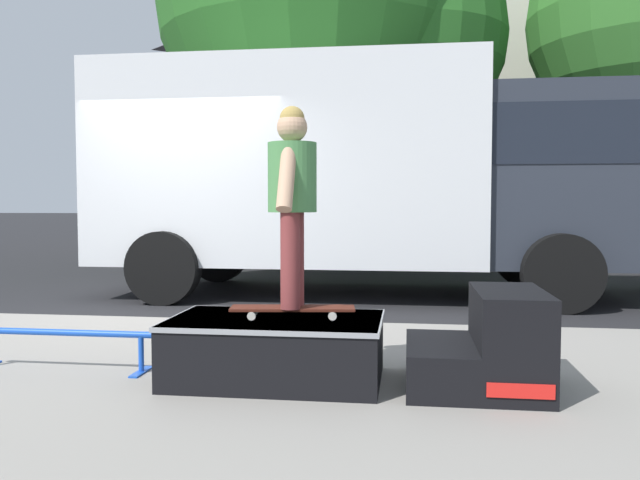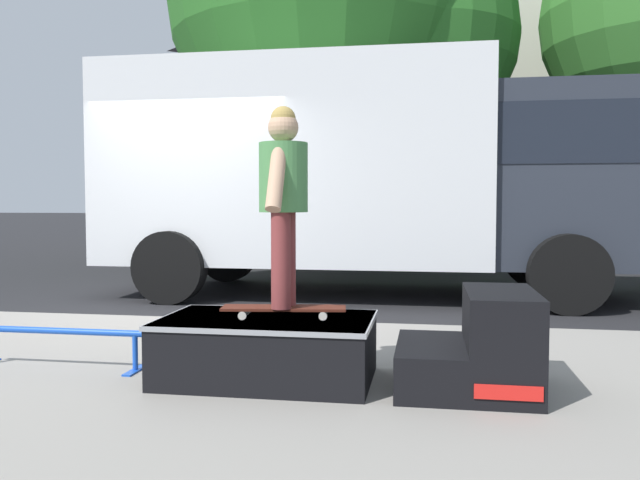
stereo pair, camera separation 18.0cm
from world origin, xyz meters
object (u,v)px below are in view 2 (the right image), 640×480
at_px(street_tree_neighbour, 345,10).
at_px(skate_box, 267,347).
at_px(skater_kid, 283,190).
at_px(grind_rail, 58,338).
at_px(skateboard, 284,309).
at_px(kicker_ramp, 479,349).
at_px(box_truck, 370,169).

bearing_deg(street_tree_neighbour, skate_box, -85.79).
bearing_deg(street_tree_neighbour, skater_kid, -85.12).
bearing_deg(skate_box, grind_rail, 177.87).
xyz_separation_m(skateboard, street_tree_neighbour, (-0.75, 8.78, 4.42)).
xyz_separation_m(skate_box, kicker_ramp, (1.30, -0.00, 0.04)).
distance_m(grind_rail, box_truck, 5.20).
height_order(kicker_ramp, street_tree_neighbour, street_tree_neighbour).
bearing_deg(skater_kid, kicker_ramp, -1.10).
distance_m(skater_kid, box_truck, 4.76).
distance_m(kicker_ramp, box_truck, 5.07).
bearing_deg(skateboard, skater_kid, -63.43).
bearing_deg(box_truck, kicker_ramp, -77.26).
relative_size(skater_kid, box_truck, 0.18).
bearing_deg(grind_rail, skateboard, -1.17).
bearing_deg(street_tree_neighbour, grind_rail, -95.42).
bearing_deg(kicker_ramp, street_tree_neighbour, 102.48).
bearing_deg(grind_rail, box_truck, 70.14).
relative_size(box_truck, street_tree_neighbour, 0.84).
height_order(grind_rail, box_truck, box_truck).
bearing_deg(street_tree_neighbour, box_truck, -77.83).
relative_size(kicker_ramp, skater_kid, 0.67).
bearing_deg(kicker_ramp, skate_box, 179.99).
xyz_separation_m(kicker_ramp, skateboard, (-1.20, 0.02, 0.21)).
xyz_separation_m(skate_box, grind_rail, (-1.48, 0.05, -0.01)).
bearing_deg(grind_rail, skater_kid, -1.17).
bearing_deg(skateboard, street_tree_neighbour, 94.88).
height_order(box_truck, street_tree_neighbour, street_tree_neighbour).
relative_size(grind_rail, skateboard, 1.60).
xyz_separation_m(skateboard, skater_kid, (0.00, -0.00, 0.75)).
relative_size(skateboard, box_truck, 0.12).
relative_size(skateboard, skater_kid, 0.64).
distance_m(kicker_ramp, skateboard, 1.22).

